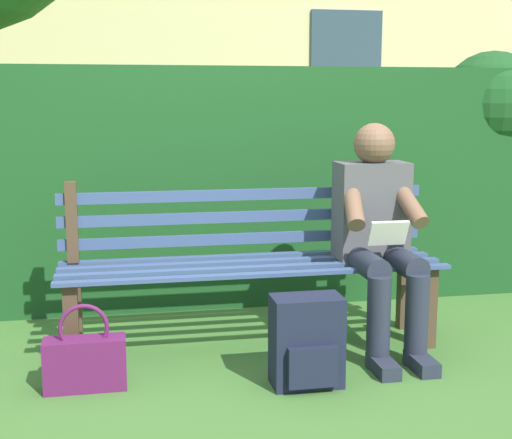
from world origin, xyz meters
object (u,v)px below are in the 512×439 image
object	(u,v)px
park_bench	(250,260)
backpack	(307,342)
handbag	(85,361)
person_seated	(379,230)

from	to	relation	value
park_bench	backpack	world-z (taller)	park_bench
park_bench	handbag	bearing A→B (deg)	29.00
park_bench	handbag	world-z (taller)	park_bench
park_bench	backpack	distance (m)	0.69
person_seated	park_bench	bearing A→B (deg)	-15.06
park_bench	person_seated	size ratio (longest dim) A/B	1.69
park_bench	person_seated	xyz separation A→B (m)	(-0.66, 0.18, 0.17)
park_bench	handbag	size ratio (longest dim) A/B	4.97
backpack	handbag	distance (m)	1.02
handbag	backpack	bearing A→B (deg)	171.84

